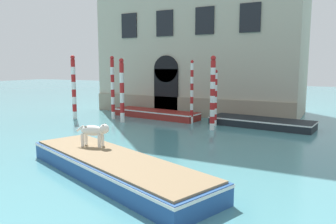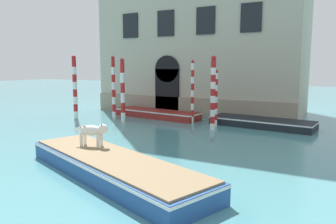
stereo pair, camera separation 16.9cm
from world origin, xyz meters
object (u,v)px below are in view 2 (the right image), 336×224
at_px(mooring_pole_1, 114,87).
at_px(mooring_pole_3, 75,87).
at_px(boat_foreground, 112,166).
at_px(boat_moored_far, 261,123).
at_px(boat_moored_near_palazzo, 157,114).
at_px(mooring_pole_2, 192,92).
at_px(mooring_pole_0, 123,90).
at_px(dog_on_deck, 93,131).
at_px(mooring_pole_5, 213,93).
at_px(mooring_pole_4, 216,98).

xyz_separation_m(mooring_pole_1, mooring_pole_3, (-2.31, -1.12, 0.03)).
relative_size(boat_foreground, boat_moored_far, 1.34).
bearing_deg(mooring_pole_1, boat_moored_far, 10.03).
bearing_deg(boat_moored_near_palazzo, boat_foreground, -59.00).
xyz_separation_m(boat_moored_near_palazzo, boat_moored_far, (7.05, -0.13, -0.01)).
relative_size(mooring_pole_2, mooring_pole_3, 0.92).
height_order(boat_foreground, mooring_pole_0, mooring_pole_0).
bearing_deg(mooring_pole_1, dog_on_deck, -56.66).
distance_m(mooring_pole_2, mooring_pole_5, 2.40).
relative_size(boat_moored_far, mooring_pole_3, 1.44).
distance_m(boat_moored_near_palazzo, mooring_pole_2, 3.53).
distance_m(boat_foreground, mooring_pole_4, 10.07).
bearing_deg(mooring_pole_2, dog_on_deck, -88.20).
height_order(boat_moored_near_palazzo, mooring_pole_4, mooring_pole_4).
xyz_separation_m(boat_foreground, mooring_pole_3, (-9.30, 8.11, 1.77)).
xyz_separation_m(dog_on_deck, mooring_pole_1, (-5.54, 8.42, 0.88)).
relative_size(dog_on_deck, boat_moored_near_palazzo, 0.20).
relative_size(mooring_pole_2, mooring_pole_4, 1.17).
height_order(boat_moored_far, mooring_pole_4, mooring_pole_4).
xyz_separation_m(boat_moored_near_palazzo, mooring_pole_2, (3.00, -0.83, 1.66)).
bearing_deg(mooring_pole_0, mooring_pole_1, 148.13).
xyz_separation_m(mooring_pole_4, mooring_pole_5, (0.29, -1.30, 0.39)).
bearing_deg(mooring_pole_1, mooring_pole_0, -31.87).
bearing_deg(mooring_pole_4, mooring_pole_3, -168.46).
bearing_deg(dog_on_deck, boat_moored_near_palazzo, 94.79).
bearing_deg(mooring_pole_2, mooring_pole_4, -7.18).
relative_size(mooring_pole_1, mooring_pole_2, 1.08).
bearing_deg(boat_moored_far, mooring_pole_1, -163.43).
height_order(boat_moored_near_palazzo, boat_moored_far, boat_moored_near_palazzo).
height_order(mooring_pole_2, mooring_pole_4, mooring_pole_2).
height_order(boat_moored_near_palazzo, mooring_pole_3, mooring_pole_3).
bearing_deg(boat_moored_far, mooring_pole_4, -153.38).
bearing_deg(mooring_pole_0, mooring_pole_5, 2.66).
xyz_separation_m(dog_on_deck, mooring_pole_3, (-7.85, 7.30, 0.91)).
height_order(dog_on_deck, mooring_pole_2, mooring_pole_2).
bearing_deg(boat_foreground, mooring_pole_0, 144.38).
distance_m(mooring_pole_0, mooring_pole_1, 1.57).
bearing_deg(mooring_pole_2, mooring_pole_5, -38.74).
height_order(dog_on_deck, mooring_pole_3, mooring_pole_3).
distance_m(boat_moored_far, mooring_pole_1, 9.61).
relative_size(dog_on_deck, mooring_pole_1, 0.30).
bearing_deg(mooring_pole_3, boat_foreground, -41.11).
bearing_deg(boat_foreground, boat_moored_far, 98.53).
distance_m(boat_moored_near_palazzo, mooring_pole_1, 3.38).
bearing_deg(mooring_pole_0, boat_moored_far, 17.26).
bearing_deg(boat_foreground, mooring_pole_2, 120.18).
height_order(mooring_pole_2, mooring_pole_5, mooring_pole_5).
bearing_deg(boat_foreground, mooring_pole_3, 159.35).
bearing_deg(dog_on_deck, mooring_pole_0, 105.84).
xyz_separation_m(mooring_pole_1, mooring_pole_2, (5.24, 0.94, -0.15)).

